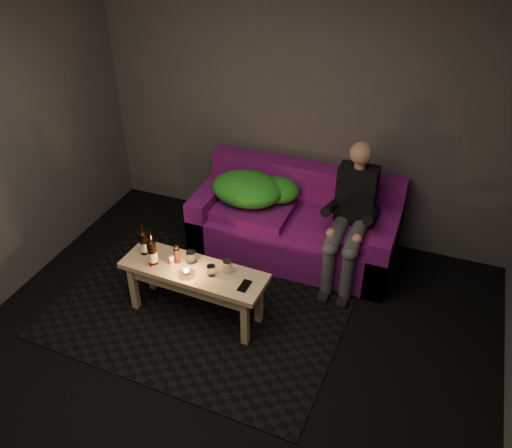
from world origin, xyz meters
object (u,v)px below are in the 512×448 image
at_px(coffee_table, 194,277).
at_px(beer_bottle_a, 144,243).
at_px(beer_bottle_b, 152,252).
at_px(steel_cup, 228,267).
at_px(sofa, 296,225).
at_px(person, 351,213).

xyz_separation_m(coffee_table, beer_bottle_a, (-0.46, 0.04, 0.19)).
bearing_deg(beer_bottle_b, steel_cup, 10.94).
bearing_deg(beer_bottle_a, sofa, 49.16).
xyz_separation_m(person, coffee_table, (-1.01, -0.99, -0.24)).
height_order(coffee_table, beer_bottle_b, beer_bottle_b).
relative_size(coffee_table, steel_cup, 11.28).
distance_m(person, beer_bottle_b, 1.70).
height_order(sofa, coffee_table, sofa).
bearing_deg(coffee_table, steel_cup, 13.46).
height_order(beer_bottle_b, steel_cup, beer_bottle_b).
bearing_deg(sofa, steel_cup, -101.58).
bearing_deg(person, coffee_table, -135.80).
bearing_deg(sofa, person, -15.91).
bearing_deg(sofa, beer_bottle_b, -124.41).
bearing_deg(coffee_table, sofa, 66.82).
height_order(coffee_table, beer_bottle_a, beer_bottle_a).
distance_m(person, coffee_table, 1.44).
bearing_deg(beer_bottle_a, person, 32.64).
relative_size(beer_bottle_a, steel_cup, 2.69).
bearing_deg(steel_cup, coffee_table, -166.54).
bearing_deg(sofa, beer_bottle_a, -130.84).
height_order(sofa, beer_bottle_a, sofa).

